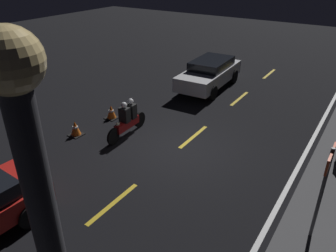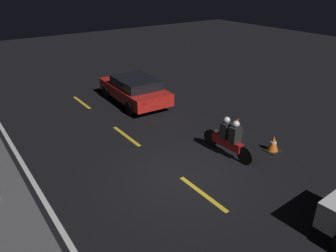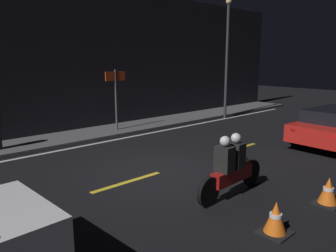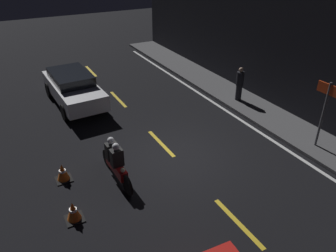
# 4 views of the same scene
# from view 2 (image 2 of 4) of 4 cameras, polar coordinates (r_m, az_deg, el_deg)

# --- Properties ---
(ground_plane) EXTENTS (56.00, 56.00, 0.00)m
(ground_plane) POSITION_cam_2_polar(r_m,az_deg,el_deg) (10.24, 2.35, -8.96)
(ground_plane) COLOR black
(raised_curb) EXTENTS (28.00, 1.88, 0.13)m
(raised_curb) POSITION_cam_2_polar(r_m,az_deg,el_deg) (8.75, -26.09, -18.37)
(raised_curb) COLOR #4C4C4F
(raised_curb) RESTS_ON ground
(lane_dash_c) EXTENTS (2.00, 0.14, 0.01)m
(lane_dash_c) POSITION_cam_2_polar(r_m,az_deg,el_deg) (9.62, 6.06, -11.61)
(lane_dash_c) COLOR gold
(lane_dash_c) RESTS_ON ground
(lane_dash_d) EXTENTS (2.00, 0.14, 0.01)m
(lane_dash_d) POSITION_cam_2_polar(r_m,az_deg,el_deg) (12.80, -7.26, -1.75)
(lane_dash_d) COLOR gold
(lane_dash_d) RESTS_ON ground
(lane_dash_e) EXTENTS (2.00, 0.14, 0.01)m
(lane_dash_e) POSITION_cam_2_polar(r_m,az_deg,el_deg) (16.61, -14.79, 3.99)
(lane_dash_e) COLOR gold
(lane_dash_e) RESTS_ON ground
(lane_solid_kerb) EXTENTS (25.20, 0.14, 0.01)m
(lane_solid_kerb) POSITION_cam_2_polar(r_m,az_deg,el_deg) (8.91, -18.30, -16.46)
(lane_solid_kerb) COLOR silver
(lane_solid_kerb) RESTS_ON ground
(taxi_red) EXTENTS (4.26, 2.14, 1.28)m
(taxi_red) POSITION_cam_2_polar(r_m,az_deg,el_deg) (15.87, -5.82, 6.41)
(taxi_red) COLOR red
(taxi_red) RESTS_ON ground
(motorcycle) EXTENTS (2.24, 0.39, 1.38)m
(motorcycle) POSITION_cam_2_polar(r_m,az_deg,el_deg) (11.32, 10.60, -2.10)
(motorcycle) COLOR black
(motorcycle) RESTS_ON ground
(traffic_cone_near) EXTENTS (0.50, 0.50, 0.58)m
(traffic_cone_near) POSITION_cam_2_polar(r_m,az_deg,el_deg) (12.13, 17.86, -2.96)
(traffic_cone_near) COLOR black
(traffic_cone_near) RESTS_ON ground
(traffic_cone_mid) EXTENTS (0.49, 0.49, 0.58)m
(traffic_cone_mid) POSITION_cam_2_polar(r_m,az_deg,el_deg) (13.25, 11.95, 0.18)
(traffic_cone_mid) COLOR black
(traffic_cone_mid) RESTS_ON ground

